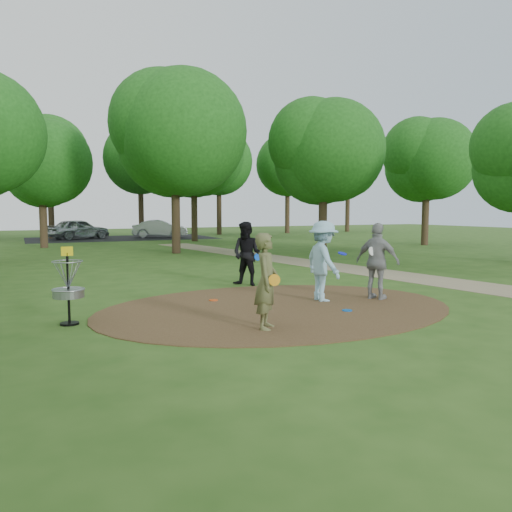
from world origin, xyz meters
name	(u,v)px	position (x,y,z in m)	size (l,w,h in m)	color
ground	(278,308)	(0.00, 0.00, 0.00)	(100.00, 100.00, 0.00)	#2D5119
dirt_clearing	(278,307)	(0.00, 0.00, 0.01)	(8.40, 8.40, 0.02)	#47301C
footpath	(427,280)	(6.50, 2.00, 0.01)	(2.00, 40.00, 0.01)	#8C7A5B
parking_lot	(122,238)	(2.00, 30.00, 0.00)	(14.00, 8.00, 0.01)	black
player_observer_with_disc	(266,281)	(-1.17, -1.71, 0.91)	(0.74, 0.80, 1.83)	brown
player_throwing_with_disc	(323,261)	(1.39, 0.29, 0.99)	(1.14, 1.31, 1.98)	#93C3DB
player_walking_with_disc	(247,254)	(0.75, 3.41, 0.95)	(1.13, 1.17, 1.90)	black
player_waiting_with_disc	(377,261)	(2.73, -0.13, 0.97)	(0.93, 1.22, 1.93)	gray
disc_ground_cyan	(265,305)	(-0.20, 0.32, 0.03)	(0.22, 0.22, 0.02)	#177FBA
disc_ground_blue	(347,310)	(1.18, -1.03, 0.03)	(0.22, 0.22, 0.02)	blue
disc_ground_red	(213,300)	(-1.05, 1.44, 0.03)	(0.22, 0.22, 0.02)	#DB4715
car_left	(79,229)	(-1.21, 30.06, 0.77)	(1.82, 4.53, 1.54)	#A3A8AB
car_right	(160,229)	(4.92, 29.42, 0.71)	(1.51, 4.33, 1.43)	#A8A8AF
disc_golf_basket	(68,281)	(-4.50, 0.30, 0.87)	(0.63, 0.63, 1.54)	black
tree_ring	(224,134)	(2.21, 8.85, 5.26)	(36.88, 45.80, 9.21)	#332316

